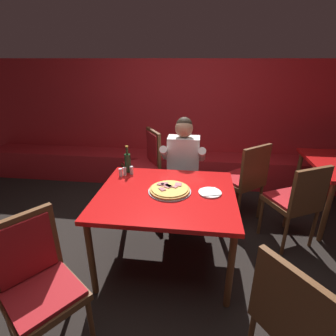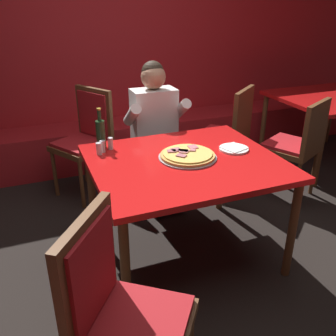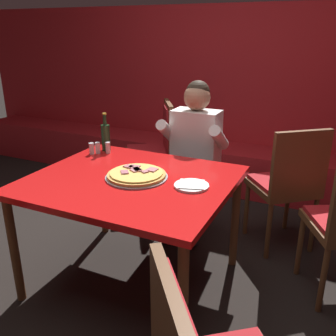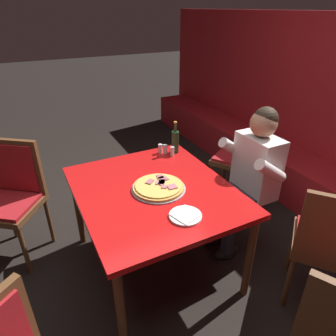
{
  "view_description": "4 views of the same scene",
  "coord_description": "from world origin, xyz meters",
  "px_view_note": "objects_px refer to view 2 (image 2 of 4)",
  "views": [
    {
      "loc": [
        0.28,
        -2.1,
        1.9
      ],
      "look_at": [
        0.01,
        0.07,
        0.98
      ],
      "focal_mm": 28.0,
      "sensor_mm": 36.0,
      "label": 1
    },
    {
      "loc": [
        -0.95,
        -2.09,
        1.77
      ],
      "look_at": [
        -0.12,
        0.01,
        0.72
      ],
      "focal_mm": 40.0,
      "sensor_mm": 36.0,
      "label": 2
    },
    {
      "loc": [
        1.14,
        -1.88,
        1.64
      ],
      "look_at": [
        0.1,
        0.34,
        0.74
      ],
      "focal_mm": 40.0,
      "sensor_mm": 36.0,
      "label": 3
    },
    {
      "loc": [
        1.7,
        -0.75,
        1.93
      ],
      "look_at": [
        -0.11,
        0.18,
        0.83
      ],
      "focal_mm": 32.0,
      "sensor_mm": 36.0,
      "label": 4
    }
  ],
  "objects_px": {
    "shaker_oregano": "(111,144)",
    "shaker_red_pepper_flakes": "(99,149)",
    "dining_chair_far_left": "(299,142)",
    "main_dining_table": "(185,170)",
    "shaker_black_pepper": "(103,147)",
    "diner_seated_blue_shirt": "(157,130)",
    "background_dining_table": "(331,104)",
    "beer_bottle": "(101,133)",
    "dining_chair_near_left": "(229,130)",
    "pizza": "(187,155)",
    "dining_chair_by_booth": "(118,309)",
    "dining_chair_near_right": "(87,135)",
    "plate_white_paper": "(234,149)"
  },
  "relations": [
    {
      "from": "main_dining_table",
      "to": "shaker_black_pepper",
      "type": "height_order",
      "value": "shaker_black_pepper"
    },
    {
      "from": "pizza",
      "to": "plate_white_paper",
      "type": "relative_size",
      "value": 1.88
    },
    {
      "from": "shaker_black_pepper",
      "to": "dining_chair_near_left",
      "type": "relative_size",
      "value": 0.09
    },
    {
      "from": "pizza",
      "to": "dining_chair_by_booth",
      "type": "relative_size",
      "value": 0.39
    },
    {
      "from": "shaker_oregano",
      "to": "dining_chair_far_left",
      "type": "height_order",
      "value": "dining_chair_far_left"
    },
    {
      "from": "diner_seated_blue_shirt",
      "to": "background_dining_table",
      "type": "distance_m",
      "value": 2.1
    },
    {
      "from": "beer_bottle",
      "to": "background_dining_table",
      "type": "distance_m",
      "value": 2.72
    },
    {
      "from": "shaker_black_pepper",
      "to": "dining_chair_near_left",
      "type": "bearing_deg",
      "value": 21.68
    },
    {
      "from": "pizza",
      "to": "dining_chair_by_booth",
      "type": "height_order",
      "value": "dining_chair_by_booth"
    },
    {
      "from": "plate_white_paper",
      "to": "dining_chair_by_booth",
      "type": "distance_m",
      "value": 1.5
    },
    {
      "from": "shaker_red_pepper_flakes",
      "to": "dining_chair_by_booth",
      "type": "distance_m",
      "value": 1.28
    },
    {
      "from": "diner_seated_blue_shirt",
      "to": "dining_chair_near_right",
      "type": "bearing_deg",
      "value": 141.31
    },
    {
      "from": "pizza",
      "to": "shaker_oregano",
      "type": "bearing_deg",
      "value": 142.14
    },
    {
      "from": "beer_bottle",
      "to": "dining_chair_near_right",
      "type": "relative_size",
      "value": 0.29
    },
    {
      "from": "beer_bottle",
      "to": "background_dining_table",
      "type": "height_order",
      "value": "beer_bottle"
    },
    {
      "from": "dining_chair_by_booth",
      "to": "shaker_oregano",
      "type": "bearing_deg",
      "value": 77.1
    },
    {
      "from": "plate_white_paper",
      "to": "beer_bottle",
      "type": "height_order",
      "value": "beer_bottle"
    },
    {
      "from": "main_dining_table",
      "to": "shaker_oregano",
      "type": "relative_size",
      "value": 14.57
    },
    {
      "from": "plate_white_paper",
      "to": "background_dining_table",
      "type": "relative_size",
      "value": 0.18
    },
    {
      "from": "shaker_oregano",
      "to": "shaker_red_pepper_flakes",
      "type": "distance_m",
      "value": 0.12
    },
    {
      "from": "pizza",
      "to": "background_dining_table",
      "type": "xyz_separation_m",
      "value": [
        2.16,
        0.95,
        -0.1
      ]
    },
    {
      "from": "beer_bottle",
      "to": "dining_chair_far_left",
      "type": "height_order",
      "value": "beer_bottle"
    },
    {
      "from": "main_dining_table",
      "to": "diner_seated_blue_shirt",
      "type": "xyz_separation_m",
      "value": [
        0.1,
        0.81,
        0.02
      ]
    },
    {
      "from": "dining_chair_near_left",
      "to": "background_dining_table",
      "type": "xyz_separation_m",
      "value": [
        1.33,
        0.11,
        0.1
      ]
    },
    {
      "from": "shaker_oregano",
      "to": "dining_chair_by_booth",
      "type": "height_order",
      "value": "dining_chair_by_booth"
    },
    {
      "from": "beer_bottle",
      "to": "dining_chair_near_right",
      "type": "xyz_separation_m",
      "value": [
        0.02,
        0.81,
        -0.29
      ]
    },
    {
      "from": "dining_chair_near_right",
      "to": "background_dining_table",
      "type": "distance_m",
      "value": 2.65
    },
    {
      "from": "main_dining_table",
      "to": "pizza",
      "type": "xyz_separation_m",
      "value": [
        0.03,
        0.03,
        0.09
      ]
    },
    {
      "from": "shaker_red_pepper_flakes",
      "to": "dining_chair_far_left",
      "type": "distance_m",
      "value": 1.84
    },
    {
      "from": "plate_white_paper",
      "to": "shaker_oregano",
      "type": "xyz_separation_m",
      "value": [
        -0.81,
        0.33,
        0.03
      ]
    },
    {
      "from": "main_dining_table",
      "to": "shaker_black_pepper",
      "type": "bearing_deg",
      "value": 145.14
    },
    {
      "from": "main_dining_table",
      "to": "dining_chair_far_left",
      "type": "relative_size",
      "value": 1.32
    },
    {
      "from": "main_dining_table",
      "to": "shaker_red_pepper_flakes",
      "type": "distance_m",
      "value": 0.61
    },
    {
      "from": "dining_chair_by_booth",
      "to": "shaker_black_pepper",
      "type": "bearing_deg",
      "value": 79.56
    },
    {
      "from": "shaker_oregano",
      "to": "dining_chair_near_right",
      "type": "xyz_separation_m",
      "value": [
        -0.03,
        0.87,
        -0.22
      ]
    },
    {
      "from": "shaker_red_pepper_flakes",
      "to": "beer_bottle",
      "type": "bearing_deg",
      "value": 70.36
    },
    {
      "from": "plate_white_paper",
      "to": "shaker_red_pepper_flakes",
      "type": "xyz_separation_m",
      "value": [
        -0.91,
        0.27,
        0.03
      ]
    },
    {
      "from": "main_dining_table",
      "to": "diner_seated_blue_shirt",
      "type": "relative_size",
      "value": 0.98
    },
    {
      "from": "shaker_red_pepper_flakes",
      "to": "background_dining_table",
      "type": "relative_size",
      "value": 0.08
    },
    {
      "from": "dining_chair_far_left",
      "to": "dining_chair_near_right",
      "type": "relative_size",
      "value": 0.95
    },
    {
      "from": "shaker_oregano",
      "to": "shaker_red_pepper_flakes",
      "type": "height_order",
      "value": "same"
    },
    {
      "from": "main_dining_table",
      "to": "diner_seated_blue_shirt",
      "type": "distance_m",
      "value": 0.81
    },
    {
      "from": "pizza",
      "to": "background_dining_table",
      "type": "height_order",
      "value": "pizza"
    },
    {
      "from": "diner_seated_blue_shirt",
      "to": "background_dining_table",
      "type": "height_order",
      "value": "diner_seated_blue_shirt"
    },
    {
      "from": "main_dining_table",
      "to": "dining_chair_by_booth",
      "type": "bearing_deg",
      "value": -127.26
    },
    {
      "from": "dining_chair_far_left",
      "to": "dining_chair_near_right",
      "type": "distance_m",
      "value": 1.94
    },
    {
      "from": "dining_chair_near_right",
      "to": "shaker_red_pepper_flakes",
      "type": "bearing_deg",
      "value": -94.18
    },
    {
      "from": "main_dining_table",
      "to": "background_dining_table",
      "type": "relative_size",
      "value": 1.1
    },
    {
      "from": "pizza",
      "to": "shaker_oregano",
      "type": "height_order",
      "value": "shaker_oregano"
    },
    {
      "from": "shaker_oregano",
      "to": "background_dining_table",
      "type": "relative_size",
      "value": 0.08
    }
  ]
}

